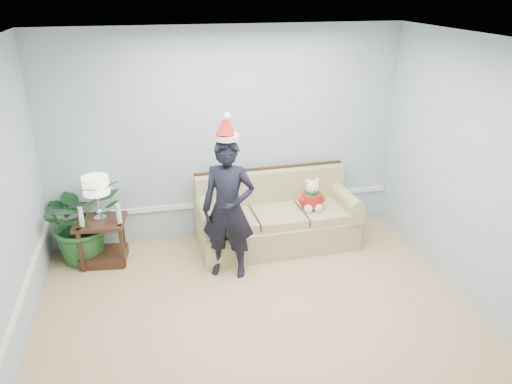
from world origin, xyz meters
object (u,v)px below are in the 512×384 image
object	(u,v)px
sofa	(276,220)
table_lamp	(96,187)
houseplant	(82,220)
man	(228,209)
teddy_bear	(312,198)
side_table	(103,246)

from	to	relation	value
sofa	table_lamp	bearing A→B (deg)	177.41
sofa	houseplant	world-z (taller)	houseplant
man	teddy_bear	distance (m)	1.25
side_table	man	size ratio (longest dim) A/B	0.39
sofa	side_table	size ratio (longest dim) A/B	3.18
sofa	side_table	bearing A→B (deg)	178.20
table_lamp	side_table	bearing A→B (deg)	-102.61
side_table	teddy_bear	xyz separation A→B (m)	(2.59, -0.11, 0.42)
man	sofa	bearing A→B (deg)	60.07
side_table	table_lamp	world-z (taller)	table_lamp
table_lamp	houseplant	xyz separation A→B (m)	(-0.23, 0.10, -0.45)
teddy_bear	sofa	bearing A→B (deg)	169.58
houseplant	man	xyz separation A→B (m)	(1.66, -0.72, 0.29)
side_table	houseplant	distance (m)	0.40
man	teddy_bear	size ratio (longest dim) A/B	3.94
sofa	table_lamp	size ratio (longest dim) A/B	3.71
side_table	table_lamp	xyz separation A→B (m)	(0.01, 0.03, 0.75)
table_lamp	teddy_bear	size ratio (longest dim) A/B	1.31
sofa	man	world-z (taller)	man
teddy_bear	houseplant	bearing A→B (deg)	178.86
table_lamp	teddy_bear	bearing A→B (deg)	-3.00
houseplant	man	distance (m)	1.83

